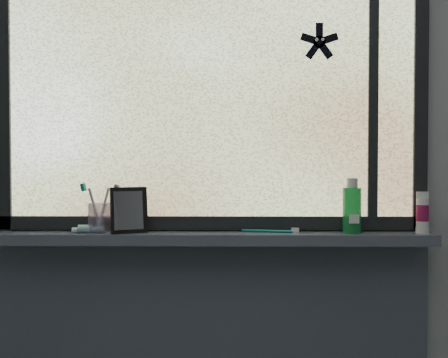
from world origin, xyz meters
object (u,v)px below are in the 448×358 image
(vanity_mirror, at_px, (129,210))
(toothbrush_cup, at_px, (99,218))
(cream_tube, at_px, (422,211))
(mouthwash_bottle, at_px, (352,206))

(vanity_mirror, distance_m, toothbrush_cup, 0.12)
(vanity_mirror, xyz_separation_m, cream_tube, (1.06, 0.01, -0.00))
(vanity_mirror, xyz_separation_m, toothbrush_cup, (-0.11, 0.02, -0.03))
(toothbrush_cup, distance_m, mouthwash_bottle, 0.92)
(vanity_mirror, relative_size, mouthwash_bottle, 1.01)
(toothbrush_cup, xyz_separation_m, cream_tube, (1.17, -0.01, 0.03))
(toothbrush_cup, relative_size, cream_tube, 0.99)
(mouthwash_bottle, height_order, cream_tube, mouthwash_bottle)
(toothbrush_cup, xyz_separation_m, mouthwash_bottle, (0.92, -0.02, 0.05))
(cream_tube, bearing_deg, mouthwash_bottle, -179.49)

